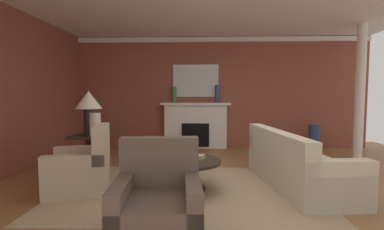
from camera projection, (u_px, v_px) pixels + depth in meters
The scene contains 18 objects.
ground_plane at pixel (225, 186), 4.23m from camera, with size 9.37×9.37×0.00m, color olive.
wall_fireplace at pixel (216, 92), 7.39m from camera, with size 7.81×0.12×2.89m, color brown.
crown_moulding at pixel (216, 39), 7.22m from camera, with size 7.81×0.08×0.12m, color white.
area_rug at pixel (186, 190), 4.06m from camera, with size 3.65×2.47×0.01m, color tan.
fireplace at pixel (196, 127), 7.27m from camera, with size 1.80×0.35×1.18m.
mantel_mirror at pixel (196, 81), 7.30m from camera, with size 1.18×0.04×0.84m, color silver.
sofa at pixel (295, 167), 4.23m from camera, with size 1.16×2.20×0.85m.
armchair_near_window at pixel (82, 170), 4.00m from camera, with size 0.96×0.96×0.95m.
armchair_facing_fireplace at pixel (158, 209), 2.65m from camera, with size 0.86×0.86×0.95m.
coffee_table at pixel (186, 167), 4.04m from camera, with size 1.00×1.00×0.45m.
side_table at pixel (90, 152), 4.77m from camera, with size 0.56×0.56×0.70m.
table_lamp at pixel (89, 104), 4.71m from camera, with size 0.44×0.44×0.75m.
vase_tall_corner at pixel (314, 138), 6.88m from camera, with size 0.27×0.27×0.65m, color navy.
vase_mantel_right at pixel (217, 94), 7.14m from camera, with size 0.11×0.11×0.45m, color navy.
vase_on_side_table at pixel (95, 125), 4.61m from camera, with size 0.18×0.18×0.39m, color beige.
vase_mantel_left at pixel (174, 95), 7.18m from camera, with size 0.11×0.11×0.41m, color #33703D.
book_red_cover at pixel (196, 157), 4.11m from camera, with size 0.21×0.17×0.06m, color tan.
column_white at pixel (360, 92), 6.03m from camera, with size 0.20×0.20×2.89m, color white.
Camera 1 is at (-0.36, -4.16, 1.39)m, focal length 26.18 mm.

